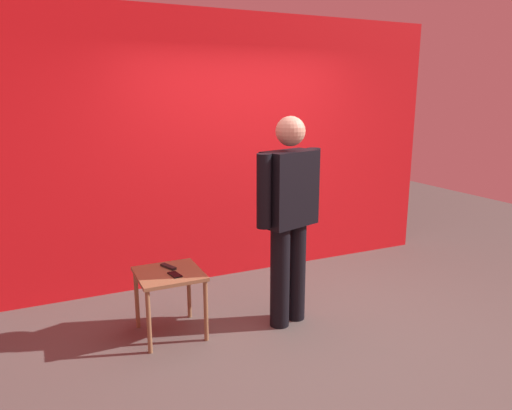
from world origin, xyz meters
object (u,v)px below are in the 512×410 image
tv_remote (168,267)px  cell_phone (175,275)px  side_table (169,282)px  standing_person (289,211)px

tv_remote → cell_phone: bearing=-111.1°
side_table → standing_person: bearing=-12.2°
standing_person → cell_phone: size_ratio=12.66×
cell_phone → tv_remote: tv_remote is taller
side_table → cell_phone: size_ratio=3.87×
cell_phone → tv_remote: (-0.00, 0.19, 0.01)m
standing_person → cell_phone: 1.09m
standing_person → side_table: 1.17m
cell_phone → standing_person: bearing=-18.9°
standing_person → tv_remote: (-0.98, 0.32, -0.45)m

